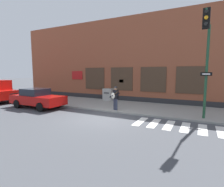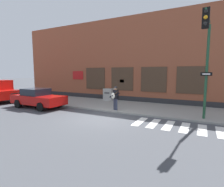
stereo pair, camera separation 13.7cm
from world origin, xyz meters
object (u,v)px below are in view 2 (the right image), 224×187
traffic_light (206,51)px  utility_box (109,94)px  red_car (38,98)px  busker (115,97)px

traffic_light → utility_box: (-8.26, 4.50, -3.21)m
red_car → utility_box: size_ratio=4.12×
red_car → busker: bearing=13.9°
red_car → busker: (6.17, 1.53, 0.31)m
red_car → utility_box: red_car is taller
red_car → busker: 6.37m
red_car → traffic_light: (11.76, 0.94, 3.11)m
red_car → traffic_light: traffic_light is taller
traffic_light → busker: bearing=174.0°
busker → utility_box: (-2.67, 3.91, -0.40)m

